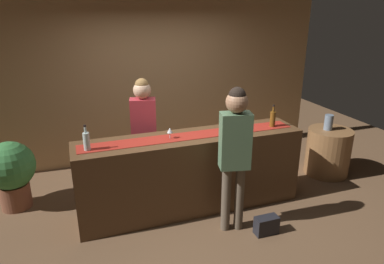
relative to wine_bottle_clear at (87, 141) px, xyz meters
The scene contains 14 objects.
ground_plane 1.69m from the wine_bottle_clear, ahead, with size 10.00×10.00×0.00m, color brown.
back_wall 2.34m from the wine_bottle_clear, 57.22° to the left, with size 6.00×0.12×2.90m, color tan.
bar_counter 1.40m from the wine_bottle_clear, ahead, with size 2.90×0.60×1.02m, color #543821.
counter_runner_cloth 1.26m from the wine_bottle_clear, ahead, with size 2.76×0.28×0.01m, color maroon.
wine_bottle_clear is the anchor object (origin of this frame).
wine_bottle_amber 2.40m from the wine_bottle_clear, ahead, with size 0.07×0.07×0.30m.
wine_glass_near_customer 0.98m from the wine_bottle_clear, ahead, with size 0.07×0.07×0.14m.
wine_glass_mid_counter 1.90m from the wine_bottle_clear, ahead, with size 0.07×0.07×0.14m.
bartender 1.01m from the wine_bottle_clear, 38.89° to the left, with size 0.38×0.27×1.68m.
customer_sipping 1.66m from the wine_bottle_clear, 20.01° to the right, with size 0.38×0.27×1.75m.
round_side_table 3.75m from the wine_bottle_clear, ahead, with size 0.68×0.68×0.74m, color brown.
vase_on_side_table 3.63m from the wine_bottle_clear, ahead, with size 0.13×0.13×0.24m, color slate.
potted_plant_tall 1.41m from the wine_bottle_clear, 138.55° to the left, with size 0.63×0.63×0.93m.
handbag 2.31m from the wine_bottle_clear, 22.79° to the right, with size 0.28×0.14×0.22m, color black.
Camera 1 is at (-1.36, -3.88, 2.56)m, focal length 32.77 mm.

